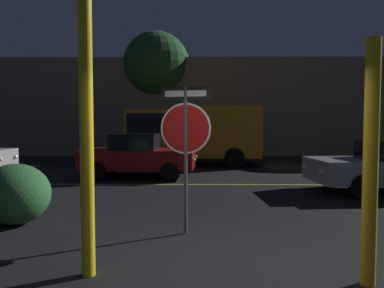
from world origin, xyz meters
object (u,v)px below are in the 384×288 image
hedge_bush_1 (15,194)px  tree_2 (156,65)px  delivery_truck (191,132)px  stop_sign (186,130)px  yellow_pole_right (371,163)px  passing_car_2 (138,156)px  yellow_pole_left (86,135)px

hedge_bush_1 → tree_2: (0.94, 15.32, 4.70)m
hedge_bush_1 → delivery_truck: size_ratio=0.21×
stop_sign → yellow_pole_right: yellow_pole_right is taller
passing_car_2 → yellow_pole_left: bearing=7.6°
yellow_pole_left → yellow_pole_right: 3.30m
stop_sign → passing_car_2: (-1.85, 6.67, -1.00)m
tree_2 → delivery_truck: bearing=-68.3°
yellow_pole_left → tree_2: (-1.07, 17.60, 3.54)m
stop_sign → delivery_truck: (-0.08, 10.53, -0.24)m
yellow_pole_right → hedge_bush_1: yellow_pole_right is taller
yellow_pole_left → passing_car_2: size_ratio=0.86×
yellow_pole_left → hedge_bush_1: yellow_pole_left is taller
hedge_bush_1 → stop_sign: bearing=-9.9°
yellow_pole_right → delivery_truck: 12.69m
yellow_pole_right → stop_sign: bearing=137.5°
stop_sign → yellow_pole_right: bearing=-32.6°
yellow_pole_right → yellow_pole_left: bearing=176.1°
hedge_bush_1 → passing_car_2: (1.29, 6.13, 0.18)m
passing_car_2 → delivery_truck: delivery_truck is taller
stop_sign → delivery_truck: bearing=100.3°
passing_car_2 → stop_sign: bearing=18.2°
yellow_pole_right → hedge_bush_1: 5.91m
delivery_truck → passing_car_2: bearing=157.9°
passing_car_2 → delivery_truck: bearing=158.2°
stop_sign → tree_2: (-2.20, 15.86, 3.51)m
yellow_pole_left → delivery_truck: yellow_pole_left is taller
stop_sign → hedge_bush_1: stop_sign is taller
stop_sign → tree_2: bearing=107.7°
delivery_truck → tree_2: tree_2 is taller
yellow_pole_left → hedge_bush_1: size_ratio=2.72×
yellow_pole_left → passing_car_2: 8.50m
yellow_pole_left → tree_2: tree_2 is taller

